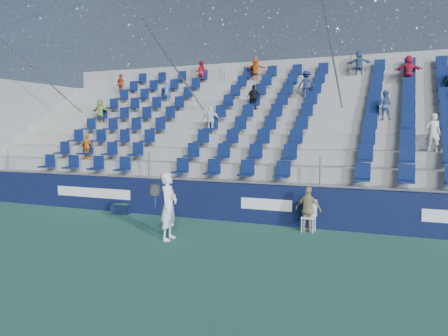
# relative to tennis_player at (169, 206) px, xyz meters

# --- Properties ---
(ground) EXTENTS (70.00, 70.00, 0.00)m
(ground) POSITION_rel_tennis_player_xyz_m (0.31, -0.27, -0.89)
(ground) COLOR #2F6F55
(ground) RESTS_ON ground
(sponsor_wall) EXTENTS (24.00, 0.32, 1.20)m
(sponsor_wall) POSITION_rel_tennis_player_xyz_m (0.32, 2.88, -0.29)
(sponsor_wall) COLOR #0F1539
(sponsor_wall) RESTS_ON ground
(grandstand) EXTENTS (24.00, 8.17, 6.63)m
(grandstand) POSITION_rel_tennis_player_xyz_m (0.32, 7.98, 1.25)
(grandstand) COLOR #9A9A95
(grandstand) RESTS_ON ground
(tennis_player) EXTENTS (0.69, 0.69, 1.78)m
(tennis_player) POSITION_rel_tennis_player_xyz_m (0.00, 0.00, 0.00)
(tennis_player) COLOR white
(tennis_player) RESTS_ON ground
(line_judge_chair) EXTENTS (0.44, 0.45, 0.90)m
(line_judge_chair) POSITION_rel_tennis_player_xyz_m (3.20, 2.38, -0.38)
(line_judge_chair) COLOR white
(line_judge_chair) RESTS_ON ground
(line_judge) EXTENTS (0.80, 0.46, 1.29)m
(line_judge) POSITION_rel_tennis_player_xyz_m (3.20, 2.23, -0.24)
(line_judge) COLOR tan
(line_judge) RESTS_ON ground
(ball_bin) EXTENTS (0.64, 0.46, 0.34)m
(ball_bin) POSITION_rel_tennis_player_xyz_m (-3.29, 2.48, -0.71)
(ball_bin) COLOR #0E1736
(ball_bin) RESTS_ON ground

